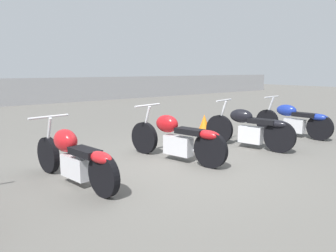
{
  "coord_description": "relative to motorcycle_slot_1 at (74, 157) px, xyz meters",
  "views": [
    {
      "loc": [
        -3.78,
        -4.23,
        1.68
      ],
      "look_at": [
        0.0,
        0.46,
        0.65
      ],
      "focal_mm": 35.0,
      "sensor_mm": 36.0,
      "label": 1
    }
  ],
  "objects": [
    {
      "name": "ground_plane",
      "position": [
        1.92,
        -0.3,
        -0.42
      ],
      "size": [
        60.0,
        60.0,
        0.0
      ],
      "primitive_type": "plane",
      "color": "#5B5954"
    },
    {
      "name": "fence_back",
      "position": [
        1.92,
        12.06,
        0.23
      ],
      "size": [
        40.0,
        0.04,
        1.3
      ],
      "color": "gray",
      "rests_on": "ground_plane"
    },
    {
      "name": "motorcycle_slot_1",
      "position": [
        0.0,
        0.0,
        0.0
      ],
      "size": [
        0.67,
        2.14,
        0.96
      ],
      "rotation": [
        0.0,
        0.0,
        0.13
      ],
      "color": "black",
      "rests_on": "ground_plane"
    },
    {
      "name": "motorcycle_slot_2",
      "position": [
        2.02,
        0.03,
        0.02
      ],
      "size": [
        0.77,
        2.2,
        1.01
      ],
      "rotation": [
        0.0,
        0.0,
        0.2
      ],
      "color": "black",
      "rests_on": "ground_plane"
    },
    {
      "name": "motorcycle_slot_3",
      "position": [
        3.9,
        -0.2,
        0.02
      ],
      "size": [
        0.74,
        2.03,
        1.03
      ],
      "rotation": [
        0.0,
        0.0,
        0.22
      ],
      "color": "black",
      "rests_on": "ground_plane"
    },
    {
      "name": "motorcycle_slot_4",
      "position": [
        5.81,
        -0.13,
        0.0
      ],
      "size": [
        0.69,
        2.04,
        0.99
      ],
      "rotation": [
        0.0,
        0.0,
        0.08
      ],
      "color": "black",
      "rests_on": "ground_plane"
    },
    {
      "name": "traffic_cone_near",
      "position": [
        4.83,
        2.09,
        -0.21
      ],
      "size": [
        0.3,
        0.3,
        0.41
      ],
      "color": "orange",
      "rests_on": "ground_plane"
    }
  ]
}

